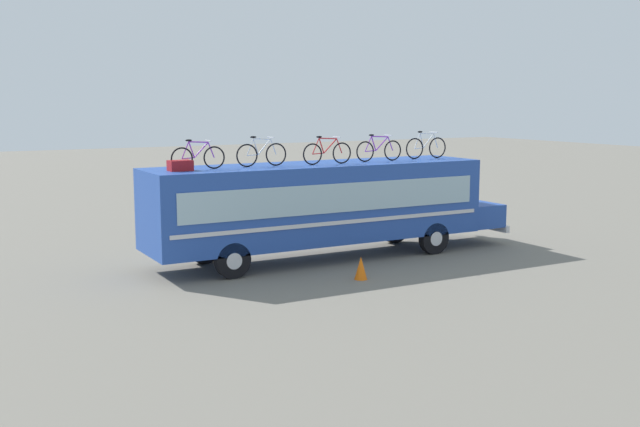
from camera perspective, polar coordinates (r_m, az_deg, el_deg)
The scene contains 9 objects.
ground_plane at distance 24.28m, azimuth -0.15°, elevation -3.44°, with size 120.00×120.00×0.00m, color slate.
bus at distance 24.08m, azimuth 0.32°, elevation 0.79°, with size 12.53×2.63×3.06m.
luggage_bag_1 at distance 21.78m, azimuth -10.49°, elevation 3.57°, with size 0.65×0.46×0.30m, color maroon.
rooftop_bicycle_1 at distance 22.04m, azimuth -9.18°, elevation 4.23°, with size 1.64×0.44×0.88m.
rooftop_bicycle_2 at distance 22.89m, azimuth -4.43°, elevation 4.51°, with size 1.65×0.44×0.92m.
rooftop_bicycle_3 at distance 23.58m, azimuth 0.54°, elevation 4.63°, with size 1.72×0.44×0.89m.
rooftop_bicycle_4 at distance 24.85m, azimuth 4.46°, elevation 4.80°, with size 1.75×0.44×0.89m.
rooftop_bicycle_5 at distance 26.20m, azimuth 7.99°, elevation 4.98°, with size 1.68×0.44×0.95m.
traffic_cone at distance 21.51m, azimuth 3.10°, elevation -4.11°, with size 0.37×0.37×0.67m, color orange.
Camera 1 is at (-11.52, -20.77, 5.04)m, focal length 42.47 mm.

